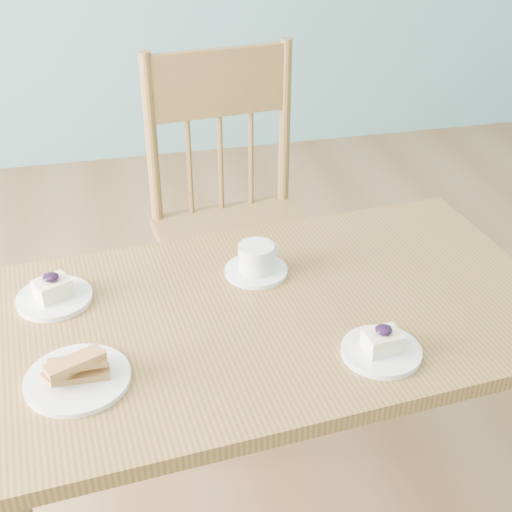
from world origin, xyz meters
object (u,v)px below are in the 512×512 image
dining_table (274,331)px  cheesecake_plate_far (54,294)px  cheesecake_plate_near (382,347)px  coffee_cup (257,261)px  dining_chair (236,223)px  biscotti_plate (77,373)px

dining_table → cheesecake_plate_far: (-0.47, 0.14, 0.08)m
dining_table → cheesecake_plate_near: bearing=-54.9°
dining_table → coffee_cup: (-0.01, 0.15, 0.10)m
dining_chair → cheesecake_plate_near: bearing=-87.7°
dining_table → dining_chair: size_ratio=1.27×
dining_table → coffee_cup: coffee_cup is taller
dining_chair → biscotti_plate: dining_chair is taller
dining_table → biscotti_plate: size_ratio=6.43×
dining_table → cheesecake_plate_far: size_ratio=7.77×
cheesecake_plate_near → cheesecake_plate_far: cheesecake_plate_far is taller
coffee_cup → cheesecake_plate_far: bearing=158.0°
dining_table → biscotti_plate: (-0.43, -0.15, 0.09)m
dining_chair → coffee_cup: size_ratio=6.95×
cheesecake_plate_near → coffee_cup: 0.39m
coffee_cup → biscotti_plate: (-0.42, -0.29, -0.01)m
dining_table → biscotti_plate: 0.46m
biscotti_plate → dining_chair: bearing=59.2°
dining_chair → coffee_cup: 0.53m
cheesecake_plate_far → coffee_cup: bearing=1.2°
cheesecake_plate_near → coffee_cup: size_ratio=1.09×
dining_chair → cheesecake_plate_far: size_ratio=6.14×
biscotti_plate → cheesecake_plate_far: bearing=99.0°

